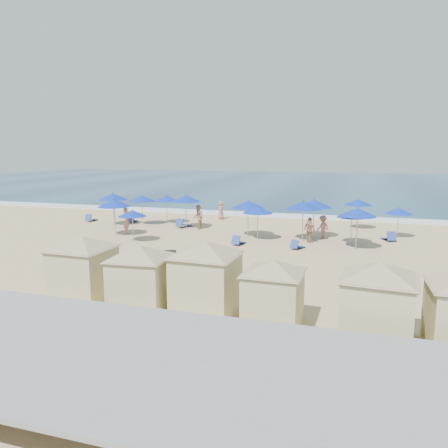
{
  "coord_description": "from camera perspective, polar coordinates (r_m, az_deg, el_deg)",
  "views": [
    {
      "loc": [
        7.38,
        -23.59,
        5.94
      ],
      "look_at": [
        -0.84,
        3.0,
        1.2
      ],
      "focal_mm": 35.0,
      "sensor_mm": 36.0,
      "label": 1
    }
  ],
  "objects": [
    {
      "name": "ground",
      "position": [
        25.42,
        -0.19,
        -3.85
      ],
      "size": [
        160.0,
        160.0,
        0.0
      ],
      "primitive_type": "plane",
      "color": "tan",
      "rests_on": "ground"
    },
    {
      "name": "ocean",
      "position": [
        79.16,
        11.83,
        5.18
      ],
      "size": [
        160.0,
        80.0,
        0.06
      ],
      "primitive_type": "cube",
      "color": "navy",
      "rests_on": "ground"
    },
    {
      "name": "surf_line",
      "position": [
        40.22,
        6.42,
        1.17
      ],
      "size": [
        160.0,
        2.5,
        0.08
      ],
      "primitive_type": "cube",
      "color": "white",
      "rests_on": "ground"
    },
    {
      "name": "seawall",
      "position": [
        13.58,
        -17.98,
        -13.76
      ],
      "size": [
        160.0,
        6.1,
        1.22
      ],
      "color": "gray",
      "rests_on": "ground"
    },
    {
      "name": "trash_bin",
      "position": [
        22.97,
        -7.18,
        -4.46
      ],
      "size": [
        0.95,
        0.95,
        0.73
      ],
      "primitive_type": "cube",
      "rotation": [
        0.0,
        0.0,
        0.38
      ],
      "color": "black",
      "rests_on": "ground"
    },
    {
      "name": "cabana_0",
      "position": [
        18.32,
        -17.97,
        -4.44
      ],
      "size": [
        4.52,
        4.52,
        2.84
      ],
      "color": "beige",
      "rests_on": "ground"
    },
    {
      "name": "cabana_1",
      "position": [
        16.64,
        -10.88,
        -5.82
      ],
      "size": [
        4.3,
        4.3,
        2.7
      ],
      "color": "beige",
      "rests_on": "ground"
    },
    {
      "name": "cabana_2",
      "position": [
        16.06,
        -2.36,
        -5.7
      ],
      "size": [
        4.7,
        4.7,
        2.95
      ],
      "color": "beige",
      "rests_on": "ground"
    },
    {
      "name": "cabana_3",
      "position": [
        14.99,
        6.46,
        -7.82
      ],
      "size": [
        4.04,
        4.04,
        2.54
      ],
      "color": "beige",
      "rests_on": "ground"
    },
    {
      "name": "cabana_4",
      "position": [
        14.33,
        19.5,
        -8.41
      ],
      "size": [
        4.53,
        4.53,
        2.85
      ],
      "color": "beige",
      "rests_on": "ground"
    },
    {
      "name": "umbrella_0",
      "position": [
        35.66,
        -14.3,
        3.49
      ],
      "size": [
        2.32,
        2.32,
        2.64
      ],
      "color": "#A5A8AD",
      "rests_on": "ground"
    },
    {
      "name": "umbrella_1",
      "position": [
        31.25,
        -14.13,
        2.66
      ],
      "size": [
        2.32,
        2.32,
        2.64
      ],
      "color": "#A5A8AD",
      "rests_on": "ground"
    },
    {
      "name": "umbrella_2",
      "position": [
        35.4,
        -10.67,
        3.3
      ],
      "size": [
        2.15,
        2.15,
        2.44
      ],
      "color": "#A5A8AD",
      "rests_on": "ground"
    },
    {
      "name": "umbrella_3",
      "position": [
        28.95,
        -11.89,
        1.38
      ],
      "size": [
        1.9,
        1.9,
        2.16
      ],
      "color": "#A5A8AD",
      "rests_on": "ground"
    },
    {
      "name": "umbrella_4",
      "position": [
        35.81,
        -7.51,
        3.35
      ],
      "size": [
        2.08,
        2.08,
        2.37
      ],
      "color": "#A5A8AD",
      "rests_on": "ground"
    },
    {
      "name": "umbrella_5",
      "position": [
        33.37,
        -5.0,
        3.35
      ],
      "size": [
        2.32,
        2.32,
        2.64
      ],
      "color": "#A5A8AD",
      "rests_on": "ground"
    },
    {
      "name": "umbrella_6",
      "position": [
        28.97,
        4.44,
        1.86
      ],
      "size": [
        2.05,
        2.05,
        2.33
      ],
      "color": "#A5A8AD",
      "rests_on": "ground"
    },
    {
      "name": "umbrella_7",
      "position": [
        29.96,
        3.18,
        2.57
      ],
      "size": [
        2.28,
        2.28,
        2.59
      ],
      "color": "#A5A8AD",
      "rests_on": "ground"
    },
    {
      "name": "umbrella_8",
      "position": [
        30.18,
        11.71,
        2.61
      ],
      "size": [
        2.37,
        2.37,
        2.7
      ],
      "color": "#A5A8AD",
      "rests_on": "ground"
    },
    {
      "name": "umbrella_9",
      "position": [
        34.42,
        17.16,
        2.73
      ],
      "size": [
        2.07,
        2.07,
        2.35
      ],
      "color": "#A5A8AD",
      "rests_on": "ground"
    },
    {
      "name": "umbrella_10",
      "position": [
        31.91,
        21.84,
        1.58
      ],
      "size": [
        1.86,
        1.86,
        2.12
      ],
      "color": "#A5A8AD",
      "rests_on": "ground"
    },
    {
      "name": "umbrella_11",
      "position": [
        27.28,
        17.05,
        1.47
      ],
      "size": [
        2.28,
        2.28,
        2.6
      ],
      "color": "#A5A8AD",
      "rests_on": "ground"
    },
    {
      "name": "umbrella_12",
      "position": [
        29.07,
        10.31,
        2.42
      ],
      "size": [
        2.39,
        2.39,
        2.72
      ],
      "color": "#A5A8AD",
      "rests_on": "ground"
    },
    {
      "name": "umbrella_13",
      "position": [
        28.74,
        16.36,
        1.25
      ],
      "size": [
        1.96,
        1.96,
        2.23
      ],
      "color": "#A5A8AD",
      "rests_on": "ground"
    },
    {
      "name": "beach_chair_0",
      "position": [
        38.35,
        -17.02,
        0.68
      ],
      "size": [
        0.58,
        1.23,
        0.67
      ],
      "color": "navy",
      "rests_on": "ground"
    },
    {
      "name": "beach_chair_1",
      "position": [
        36.82,
        -11.89,
        0.53
      ],
      "size": [
        0.74,
        1.27,
        0.66
      ],
      "color": "navy",
      "rests_on": "ground"
    },
    {
      "name": "beach_chair_2",
      "position": [
        33.93,
        -5.41,
        -0.01
      ],
      "size": [
        0.99,
        1.49,
        0.75
      ],
      "color": "navy",
      "rests_on": "ground"
    },
    {
      "name": "beach_chair_3",
      "position": [
        27.63,
        1.86,
        -2.26
      ],
      "size": [
        0.75,
        1.29,
        0.67
      ],
      "color": "navy",
      "rests_on": "ground"
    },
    {
      "name": "beach_chair_4",
      "position": [
        26.82,
        9.5,
        -2.8
      ],
      "size": [
        0.9,
        1.23,
        0.62
      ],
      "color": "navy",
      "rests_on": "ground"
    },
    {
      "name": "beach_chair_5",
      "position": [
        30.75,
        20.77,
        -1.65
      ],
      "size": [
        0.96,
        1.39,
        0.7
      ],
      "color": "navy",
      "rests_on": "ground"
    },
    {
      "name": "beachgoer_0",
      "position": [
        31.69,
        -12.6,
        0.36
      ],
      "size": [
        0.74,
        0.82,
        1.89
      ],
      "primitive_type": "imported",
      "rotation": [
        0.0,
        0.0,
        2.1
      ],
      "color": "#AE7561",
      "rests_on": "ground"
    },
    {
      "name": "beachgoer_1",
      "position": [
        33.08,
        -3.41,
        0.91
      ],
      "size": [
        0.94,
        1.07,
        1.83
      ],
      "primitive_type": "imported",
      "rotation": [
        0.0,
        0.0,
        5.03
      ],
      "color": "#AE7561",
      "rests_on": "ground"
    },
    {
      "name": "beachgoer_2",
      "position": [
        28.71,
        11.11,
        -0.77
      ],
      "size": [
        0.99,
        0.96,
        1.66
      ],
      "primitive_type": "imported",
      "rotation": [
        0.0,
        0.0,
        2.4
      ],
      "color": "#AE7561",
      "rests_on": "ground"
    },
    {
      "name": "beachgoer_3",
      "position": [
        30.36,
        12.78,
        -0.36
      ],
      "size": [
        1.1,
        1.15,
        1.56
      ],
      "primitive_type": "imported",
      "rotation": [
        0.0,
        0.0,
        4.01
      ],
      "color": "#AE7561",
      "rests_on": "ground"
    },
    {
      "name": "beachgoer_4",
      "position": [
        37.69,
        -0.4,
        1.84
      ],
      "size": [
        0.68,
        0.88,
        1.61
      ],
      "primitive_type": "imported",
      "rotation": [
        0.0,
        0.0,
        4.94
      ],
      "color": "#AE7561",
      "rests_on": "ground"
    }
  ]
}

